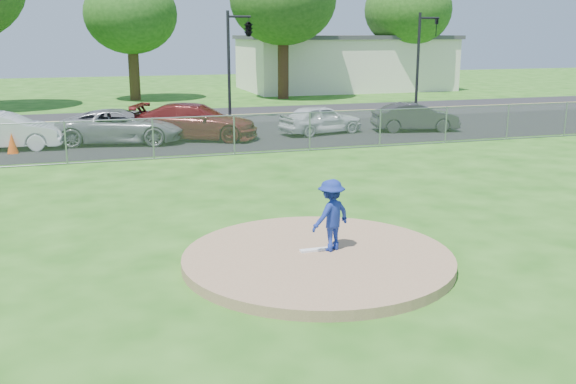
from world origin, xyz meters
name	(u,v)px	position (x,y,z in m)	size (l,w,h in m)	color
ground	(219,167)	(0.00, 10.00, 0.00)	(120.00, 120.00, 0.00)	#1F5512
pitchers_mound	(318,259)	(0.00, 0.00, 0.10)	(5.40, 5.40, 0.20)	#906E4F
pitching_rubber	(314,250)	(0.00, 0.20, 0.22)	(0.60, 0.15, 0.04)	white
chain_link_fence	(208,137)	(0.00, 12.00, 0.75)	(40.00, 0.06, 1.50)	gray
parking_lot	(190,138)	(0.00, 16.50, 0.01)	(50.00, 8.00, 0.01)	black
street	(168,117)	(0.00, 24.00, 0.00)	(60.00, 7.00, 0.01)	black
commercial_building	(344,62)	(16.00, 38.00, 2.16)	(16.40, 9.40, 4.30)	beige
tree_center	(130,2)	(-1.00, 34.00, 6.47)	(6.16, 6.16, 9.84)	#392714
traffic_signal_center	(246,30)	(3.97, 22.00, 4.61)	(1.42, 2.48, 5.60)	black
traffic_signal_right	(422,53)	(14.24, 22.00, 3.36)	(1.28, 0.20, 5.60)	black
pitcher	(331,215)	(0.34, 0.17, 0.93)	(0.95, 0.54, 1.46)	navy
traffic_cone	(12,143)	(-7.03, 14.80, 0.41)	(0.41, 0.41, 0.80)	#ED4E0C
parked_car_white	(5,131)	(-7.37, 15.79, 0.74)	(1.54, 4.41, 1.45)	white
parked_car_gray	(121,126)	(-2.91, 15.98, 0.72)	(2.35, 5.09, 1.41)	gray
parked_car_darkred	(196,122)	(0.22, 16.03, 0.78)	(2.16, 5.31, 1.54)	#5B1816
parked_car_pearl	(321,119)	(5.92, 15.96, 0.67)	(1.56, 3.87, 1.32)	silver
parked_car_charcoal	(415,117)	(10.42, 15.43, 0.66)	(1.38, 3.97, 1.31)	#29282B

